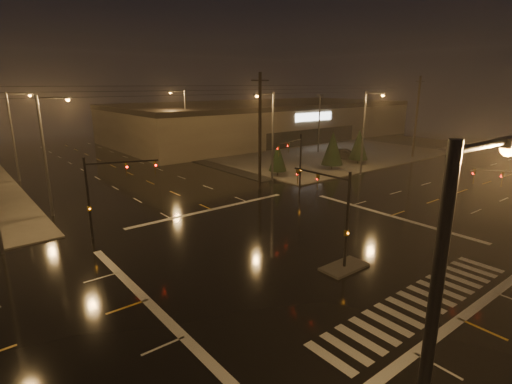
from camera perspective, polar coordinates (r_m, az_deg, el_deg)
ground at (r=27.77m, az=6.04°, el=-7.93°), size 140.00×140.00×0.00m
sidewalk_ne at (r=68.84m, az=6.39°, el=6.07°), size 36.00×36.00×0.12m
median_island at (r=25.33m, az=12.49°, el=-10.42°), size 3.00×1.60×0.15m
crosswalk at (r=22.97m, az=22.48°, el=-14.30°), size 15.00×2.60×0.01m
stop_bar_near at (r=22.26m, az=27.11°, el=-15.86°), size 16.00×0.50×0.01m
stop_bar_far at (r=35.90m, az=-6.36°, el=-2.51°), size 16.00×0.50×0.01m
parking_lot at (r=71.11m, az=10.41°, el=6.19°), size 50.00×24.00×0.08m
retail_building at (r=83.48m, az=1.08°, el=10.37°), size 60.20×28.30×7.20m
signal_mast_median at (r=24.54m, az=11.30°, el=-1.96°), size 0.25×4.59×6.00m
signal_mast_ne at (r=40.07m, az=5.74°, el=4.95°), size 4.84×1.86×6.00m
signal_mast_nw at (r=30.30m, az=-21.00°, el=0.66°), size 4.84×1.86×6.00m
streetlight_0 at (r=9.10m, az=24.28°, el=-20.16°), size 2.77×0.32×10.00m
streetlight_1 at (r=37.04m, az=-27.60°, el=5.62°), size 2.77×0.32×10.00m
streetlight_2 at (r=52.74m, az=-31.17°, el=7.52°), size 2.77×0.32×10.00m
streetlight_3 at (r=45.19m, az=2.12°, el=8.75°), size 2.77×0.32×10.00m
streetlight_4 at (r=61.67m, az=-10.28°, el=10.25°), size 2.77×0.32×10.00m
streetlight_6 at (r=49.88m, az=15.42°, el=8.83°), size 0.32×2.77×10.00m
utility_pole_1 at (r=41.60m, az=0.57°, el=8.66°), size 2.20×0.32×12.00m
utility_pole_2 at (r=64.78m, az=21.95°, el=9.93°), size 2.20×0.32×12.00m
conifer_0 at (r=48.14m, az=3.14°, el=5.03°), size 2.16×2.16×4.07m
conifer_1 at (r=52.70m, az=10.90°, el=6.20°), size 2.79×2.79×5.05m
conifer_2 at (r=57.33m, az=14.49°, el=6.58°), size 2.63×2.63×4.81m
car_parked at (r=60.86m, az=12.63°, el=5.33°), size 3.46×5.15×1.63m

